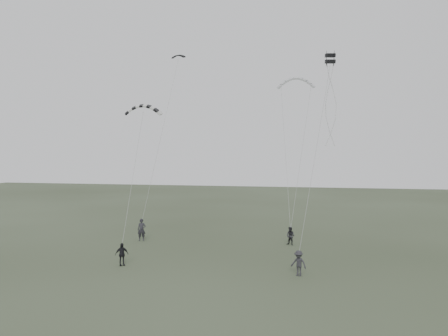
% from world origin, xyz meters
% --- Properties ---
extents(ground, '(140.00, 140.00, 0.00)m').
position_xyz_m(ground, '(0.00, 0.00, 0.00)').
color(ground, '#2E3724').
rests_on(ground, ground).
extents(flyer_left, '(0.79, 0.62, 1.92)m').
position_xyz_m(flyer_left, '(-6.54, 6.99, 0.96)').
color(flyer_left, '#232228').
rests_on(flyer_left, ground).
extents(flyer_right, '(0.91, 0.83, 1.51)m').
position_xyz_m(flyer_right, '(6.26, 7.85, 0.75)').
color(flyer_right, black).
rests_on(flyer_right, ground).
extents(flyer_center, '(0.94, 0.85, 1.53)m').
position_xyz_m(flyer_center, '(-4.59, -1.16, 0.77)').
color(flyer_center, black).
rests_on(flyer_center, ground).
extents(flyer_far, '(1.17, 0.96, 1.58)m').
position_xyz_m(flyer_far, '(7.27, -1.21, 0.79)').
color(flyer_far, '#26252A').
rests_on(flyer_far, ground).
extents(kite_dark_small, '(1.39, 0.75, 0.56)m').
position_xyz_m(kite_dark_small, '(-4.55, 11.37, 16.88)').
color(kite_dark_small, black).
rests_on(kite_dark_small, flyer_left).
extents(kite_pale_large, '(3.53, 1.36, 1.63)m').
position_xyz_m(kite_pale_large, '(6.40, 13.23, 14.65)').
color(kite_pale_large, '#ABAEB1').
rests_on(kite_pale_large, flyer_right).
extents(kite_striped, '(2.94, 1.65, 1.27)m').
position_xyz_m(kite_striped, '(-4.66, 2.98, 11.25)').
color(kite_striped, black).
rests_on(kite_striped, flyer_center).
extents(kite_box, '(0.80, 0.87, 0.80)m').
position_xyz_m(kite_box, '(9.24, 4.30, 14.50)').
color(kite_box, black).
rests_on(kite_box, flyer_far).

